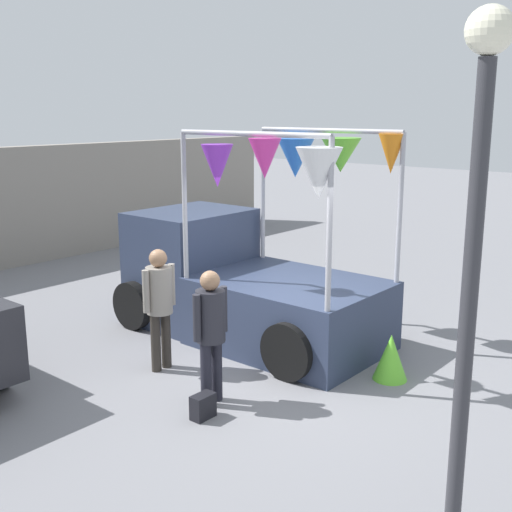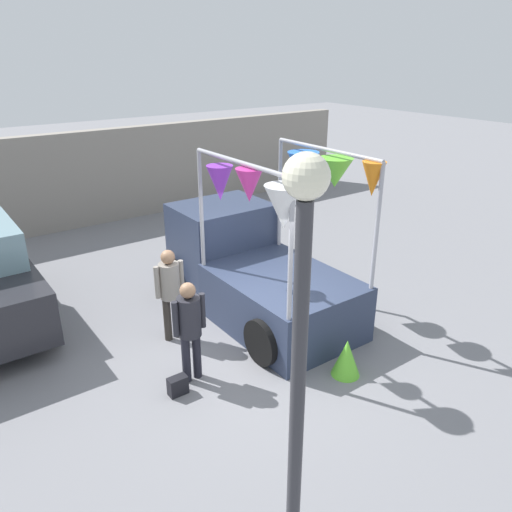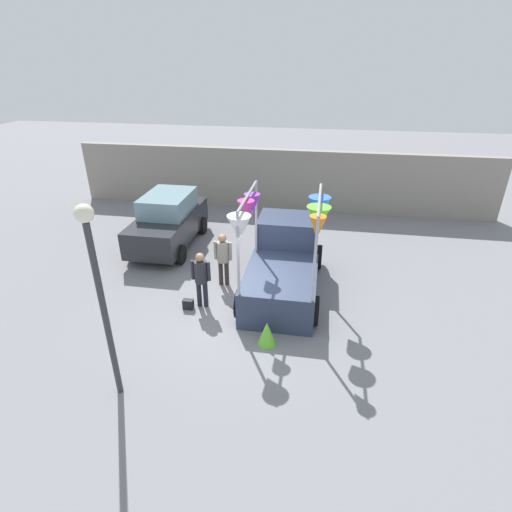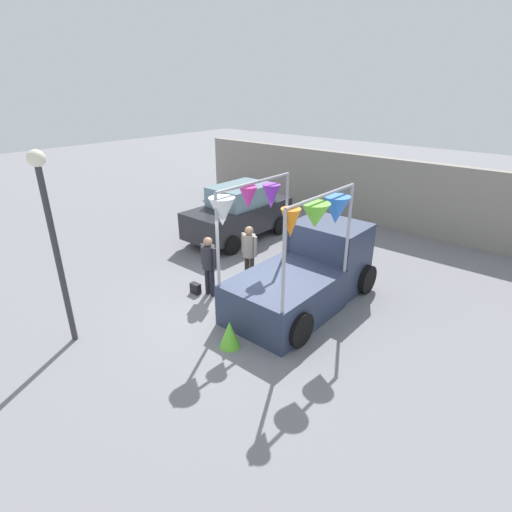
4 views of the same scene
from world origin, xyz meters
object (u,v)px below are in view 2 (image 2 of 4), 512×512
object	(u,v)px
person_vendor	(170,287)
handbag	(178,386)
vendor_truck	(250,263)
street_lamp	(300,342)
person_customer	(190,323)
folded_kite_bundle_lime	(346,358)

from	to	relation	value
person_vendor	handbag	distance (m)	1.77
vendor_truck	street_lamp	size ratio (longest dim) A/B	1.04
person_customer	person_vendor	size ratio (longest dim) A/B	0.98
vendor_truck	person_vendor	distance (m)	1.78
handbag	person_vendor	bearing A→B (deg)	65.35
person_customer	street_lamp	world-z (taller)	street_lamp
person_vendor	handbag	world-z (taller)	person_vendor
person_vendor	folded_kite_bundle_lime	world-z (taller)	person_vendor
person_customer	person_vendor	distance (m)	1.25
person_vendor	vendor_truck	bearing A→B (deg)	6.41
vendor_truck	person_customer	distance (m)	2.50
vendor_truck	handbag	xyz separation A→B (m)	(-2.42, -1.61, -0.76)
vendor_truck	street_lamp	world-z (taller)	street_lamp
handbag	folded_kite_bundle_lime	world-z (taller)	folded_kite_bundle_lime
person_vendor	street_lamp	distance (m)	4.90
vendor_truck	folded_kite_bundle_lime	world-z (taller)	vendor_truck
folded_kite_bundle_lime	person_vendor	bearing A→B (deg)	123.51
vendor_truck	folded_kite_bundle_lime	distance (m)	2.76
vendor_truck	folded_kite_bundle_lime	size ratio (longest dim) A/B	6.95
person_vendor	handbag	bearing A→B (deg)	-114.65
folded_kite_bundle_lime	vendor_truck	bearing A→B (deg)	87.47
person_customer	person_vendor	world-z (taller)	person_vendor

